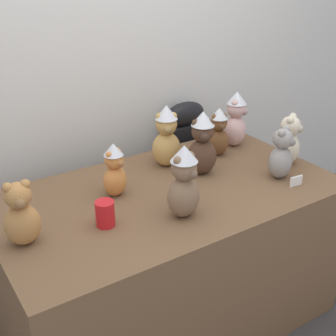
{
  "coord_description": "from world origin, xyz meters",
  "views": [
    {
      "loc": [
        -1.03,
        -1.33,
        1.8
      ],
      "look_at": [
        0.0,
        0.25,
        0.9
      ],
      "focal_mm": 48.59,
      "sensor_mm": 36.0,
      "label": 1
    }
  ],
  "objects_px": {
    "instrument_case": "(184,174)",
    "teddy_bear_ash": "(281,155)",
    "teddy_bear_cocoa": "(202,144)",
    "teddy_bear_honey": "(166,137)",
    "teddy_bear_cream": "(289,141)",
    "teddy_bear_chestnut": "(218,132)",
    "party_cup_red": "(105,214)",
    "teddy_bear_ginger": "(115,170)",
    "teddy_bear_blush": "(236,120)",
    "teddy_bear_mocha": "(184,182)",
    "teddy_bear_caramel": "(21,215)",
    "display_table": "(168,258)"
  },
  "relations": [
    {
      "from": "instrument_case",
      "to": "party_cup_red",
      "type": "distance_m",
      "value": 1.17
    },
    {
      "from": "display_table",
      "to": "teddy_bear_mocha",
      "type": "relative_size",
      "value": 4.99
    },
    {
      "from": "teddy_bear_cocoa",
      "to": "teddy_bear_ash",
      "type": "distance_m",
      "value": 0.39
    },
    {
      "from": "teddy_bear_ginger",
      "to": "teddy_bear_chestnut",
      "type": "bearing_deg",
      "value": -12.38
    },
    {
      "from": "display_table",
      "to": "teddy_bear_honey",
      "type": "relative_size",
      "value": 4.93
    },
    {
      "from": "teddy_bear_honey",
      "to": "teddy_bear_chestnut",
      "type": "relative_size",
      "value": 1.21
    },
    {
      "from": "teddy_bear_ginger",
      "to": "teddy_bear_caramel",
      "type": "distance_m",
      "value": 0.5
    },
    {
      "from": "teddy_bear_ginger",
      "to": "teddy_bear_ash",
      "type": "height_order",
      "value": "teddy_bear_ash"
    },
    {
      "from": "instrument_case",
      "to": "teddy_bear_honey",
      "type": "relative_size",
      "value": 2.96
    },
    {
      "from": "teddy_bear_ginger",
      "to": "instrument_case",
      "type": "bearing_deg",
      "value": 12.48
    },
    {
      "from": "teddy_bear_caramel",
      "to": "teddy_bear_blush",
      "type": "relative_size",
      "value": 0.84
    },
    {
      "from": "teddy_bear_cocoa",
      "to": "teddy_bear_mocha",
      "type": "relative_size",
      "value": 1.01
    },
    {
      "from": "teddy_bear_cocoa",
      "to": "teddy_bear_chestnut",
      "type": "bearing_deg",
      "value": 58.13
    },
    {
      "from": "teddy_bear_mocha",
      "to": "party_cup_red",
      "type": "xyz_separation_m",
      "value": [
        -0.31,
        0.11,
        -0.1
      ]
    },
    {
      "from": "teddy_bear_cocoa",
      "to": "teddy_bear_caramel",
      "type": "xyz_separation_m",
      "value": [
        -0.94,
        -0.12,
        -0.04
      ]
    },
    {
      "from": "teddy_bear_cocoa",
      "to": "instrument_case",
      "type": "bearing_deg",
      "value": 88.88
    },
    {
      "from": "instrument_case",
      "to": "teddy_bear_chestnut",
      "type": "relative_size",
      "value": 3.59
    },
    {
      "from": "teddy_bear_cocoa",
      "to": "teddy_bear_cream",
      "type": "bearing_deg",
      "value": 6.97
    },
    {
      "from": "instrument_case",
      "to": "teddy_bear_caramel",
      "type": "xyz_separation_m",
      "value": [
        -1.2,
        -0.64,
        0.41
      ]
    },
    {
      "from": "teddy_bear_cocoa",
      "to": "teddy_bear_ash",
      "type": "relative_size",
      "value": 1.25
    },
    {
      "from": "teddy_bear_ginger",
      "to": "teddy_bear_blush",
      "type": "xyz_separation_m",
      "value": [
        0.86,
        0.16,
        0.03
      ]
    },
    {
      "from": "display_table",
      "to": "teddy_bear_ash",
      "type": "xyz_separation_m",
      "value": [
        0.55,
        -0.18,
        0.51
      ]
    },
    {
      "from": "instrument_case",
      "to": "teddy_bear_honey",
      "type": "distance_m",
      "value": 0.66
    },
    {
      "from": "teddy_bear_mocha",
      "to": "party_cup_red",
      "type": "distance_m",
      "value": 0.35
    },
    {
      "from": "teddy_bear_cream",
      "to": "teddy_bear_caramel",
      "type": "distance_m",
      "value": 1.4
    },
    {
      "from": "teddy_bear_honey",
      "to": "teddy_bear_blush",
      "type": "xyz_separation_m",
      "value": [
        0.48,
        0.02,
        -0.0
      ]
    },
    {
      "from": "display_table",
      "to": "instrument_case",
      "type": "xyz_separation_m",
      "value": [
        0.5,
        0.58,
        0.1
      ]
    },
    {
      "from": "teddy_bear_ginger",
      "to": "teddy_bear_blush",
      "type": "distance_m",
      "value": 0.87
    },
    {
      "from": "teddy_bear_cream",
      "to": "party_cup_red",
      "type": "distance_m",
      "value": 1.08
    },
    {
      "from": "teddy_bear_honey",
      "to": "display_table",
      "type": "bearing_deg",
      "value": -97.03
    },
    {
      "from": "teddy_bear_cream",
      "to": "party_cup_red",
      "type": "height_order",
      "value": "teddy_bear_cream"
    },
    {
      "from": "instrument_case",
      "to": "teddy_bear_cocoa",
      "type": "height_order",
      "value": "teddy_bear_cocoa"
    },
    {
      "from": "teddy_bear_ginger",
      "to": "teddy_bear_blush",
      "type": "height_order",
      "value": "teddy_bear_blush"
    },
    {
      "from": "instrument_case",
      "to": "teddy_bear_cream",
      "type": "relative_size",
      "value": 3.59
    },
    {
      "from": "instrument_case",
      "to": "teddy_bear_cream",
      "type": "height_order",
      "value": "teddy_bear_cream"
    },
    {
      "from": "teddy_bear_cream",
      "to": "teddy_bear_cocoa",
      "type": "relative_size",
      "value": 0.82
    },
    {
      "from": "teddy_bear_mocha",
      "to": "teddy_bear_blush",
      "type": "distance_m",
      "value": 0.85
    },
    {
      "from": "teddy_bear_cocoa",
      "to": "teddy_bear_honey",
      "type": "height_order",
      "value": "same"
    },
    {
      "from": "instrument_case",
      "to": "teddy_bear_ash",
      "type": "relative_size",
      "value": 3.69
    },
    {
      "from": "teddy_bear_blush",
      "to": "teddy_bear_chestnut",
      "type": "bearing_deg",
      "value": 167.03
    },
    {
      "from": "teddy_bear_honey",
      "to": "party_cup_red",
      "type": "height_order",
      "value": "teddy_bear_honey"
    },
    {
      "from": "party_cup_red",
      "to": "display_table",
      "type": "bearing_deg",
      "value": 15.99
    },
    {
      "from": "teddy_bear_cream",
      "to": "teddy_bear_blush",
      "type": "relative_size",
      "value": 0.85
    },
    {
      "from": "teddy_bear_chestnut",
      "to": "party_cup_red",
      "type": "relative_size",
      "value": 2.47
    },
    {
      "from": "teddy_bear_cocoa",
      "to": "party_cup_red",
      "type": "relative_size",
      "value": 3.0
    },
    {
      "from": "instrument_case",
      "to": "teddy_bear_ash",
      "type": "bearing_deg",
      "value": -89.52
    },
    {
      "from": "teddy_bear_ash",
      "to": "teddy_bear_cream",
      "type": "bearing_deg",
      "value": 6.64
    },
    {
      "from": "display_table",
      "to": "instrument_case",
      "type": "bearing_deg",
      "value": 49.16
    },
    {
      "from": "instrument_case",
      "to": "teddy_bear_chestnut",
      "type": "distance_m",
      "value": 0.56
    },
    {
      "from": "instrument_case",
      "to": "teddy_bear_cocoa",
      "type": "xyz_separation_m",
      "value": [
        -0.26,
        -0.51,
        0.45
      ]
    }
  ]
}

